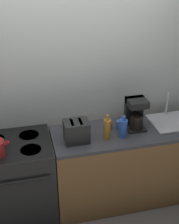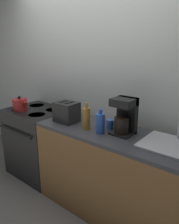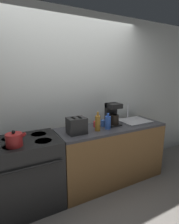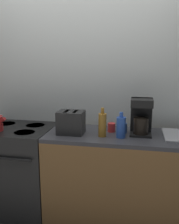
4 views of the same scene
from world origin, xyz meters
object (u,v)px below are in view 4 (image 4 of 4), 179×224
object	(u,v)px
cup_red	(111,127)
bottle_blue	(121,127)
coffee_maker	(141,116)
cup_blue	(123,128)
toaster	(71,122)
bottle_amber	(102,125)
stove	(17,167)

from	to	relation	value
cup_red	bottle_blue	bearing A→B (deg)	-58.03
coffee_maker	cup_blue	distance (m)	0.21
toaster	bottle_amber	xyz separation A→B (m)	(0.31, -0.03, 0.00)
cup_blue	bottle_blue	bearing A→B (deg)	-94.59
toaster	cup_red	distance (m)	0.40
bottle_amber	cup_red	xyz separation A→B (m)	(0.07, 0.17, -0.07)
bottle_blue	stove	bearing A→B (deg)	173.97
toaster	bottle_amber	bearing A→B (deg)	-6.18
bottle_amber	cup_blue	world-z (taller)	bottle_amber
bottle_blue	cup_red	distance (m)	0.20
stove	toaster	world-z (taller)	toaster
toaster	bottle_amber	distance (m)	0.31
coffee_maker	cup_red	bearing A→B (deg)	173.82
coffee_maker	cup_red	world-z (taller)	coffee_maker
stove	coffee_maker	bearing A→B (deg)	0.79
toaster	coffee_maker	bearing A→B (deg)	8.86
cup_blue	coffee_maker	bearing A→B (deg)	-4.26
toaster	bottle_amber	size ratio (longest dim) A/B	0.91
coffee_maker	bottle_amber	distance (m)	0.38
coffee_maker	bottle_blue	distance (m)	0.24
cup_blue	bottle_amber	bearing A→B (deg)	-140.87
stove	cup_red	bearing A→B (deg)	2.74
stove	toaster	size ratio (longest dim) A/B	3.71
toaster	cup_blue	bearing A→B (deg)	13.19
bottle_amber	cup_red	bearing A→B (deg)	68.14
toaster	coffee_maker	xyz separation A→B (m)	(0.65, 0.10, 0.07)
stove	bottle_amber	xyz separation A→B (m)	(0.94, -0.12, 0.56)
toaster	cup_red	size ratio (longest dim) A/B	2.86
coffee_maker	bottle_amber	world-z (taller)	coffee_maker
bottle_blue	bottle_amber	world-z (taller)	bottle_amber
bottle_blue	bottle_amber	size ratio (longest dim) A/B	0.88
bottle_amber	cup_blue	size ratio (longest dim) A/B	2.82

